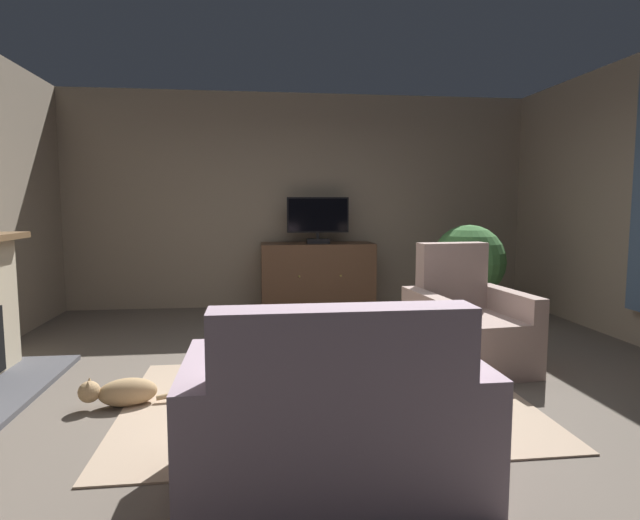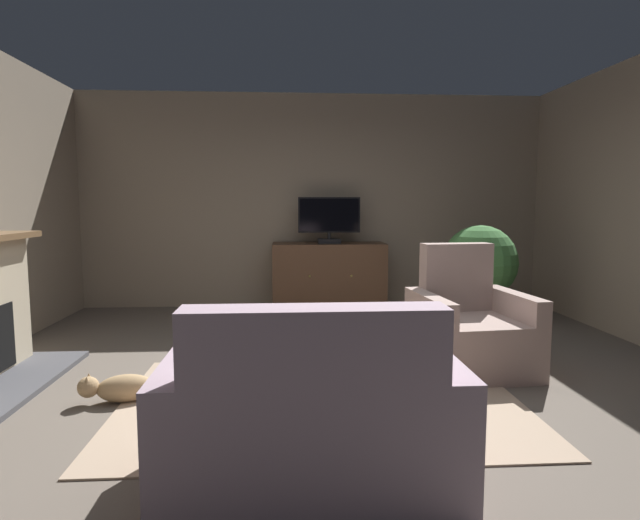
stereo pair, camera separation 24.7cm
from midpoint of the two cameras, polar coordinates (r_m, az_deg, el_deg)
The scene contains 11 objects.
ground_plane at distance 4.10m, azimuth 3.58°, elevation -13.80°, with size 6.71×7.02×0.04m, color #665B51.
wall_back at distance 7.10m, azimuth 0.29°, elevation 6.40°, with size 6.71×0.10×2.82m, color gray.
rug_central at distance 3.79m, azimuth 2.05°, elevation -15.10°, with size 2.76×1.93×0.01m, color tan.
tv_cabinet at distance 6.83m, azimuth 1.99°, elevation -1.98°, with size 1.45×0.58×0.87m.
television at distance 6.72m, azimuth 2.06°, elevation 4.49°, with size 0.79×0.20×0.59m.
coffee_table at distance 3.93m, azimuth 0.01°, elevation -8.58°, with size 1.05×0.56×0.43m.
tv_remote at distance 3.90m, azimuth -1.62°, elevation -7.79°, with size 0.17×0.05×0.02m, color black.
sofa_floral at distance 2.65m, azimuth 1.86°, elevation -17.45°, with size 1.42×0.88×0.95m.
armchair_near_window at distance 4.60m, azimuth 17.40°, elevation -7.30°, with size 0.95×0.94×1.03m.
potted_plant_small_fern_corner at distance 6.22m, azimuth 18.04°, elevation -0.57°, with size 0.84×0.84×1.14m.
cat at distance 3.96m, azimuth -19.21°, elevation -13.01°, with size 0.72×0.26×0.21m.
Camera 2 is at (-0.38, -3.83, 1.38)m, focal length 29.46 mm.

